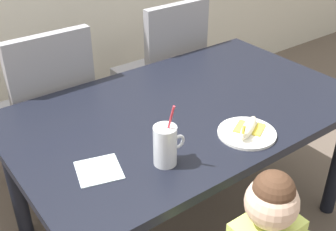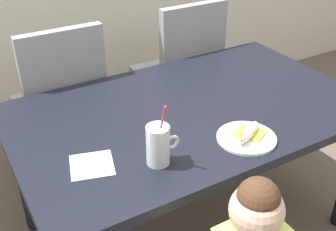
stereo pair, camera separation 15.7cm
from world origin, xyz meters
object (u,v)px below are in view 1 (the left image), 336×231
(peeled_banana, at_px, (249,128))
(paper_napkin, at_px, (99,170))
(snack_plate, at_px, (247,133))
(milk_cup, at_px, (165,147))
(dining_chair_left, at_px, (49,105))
(dining_chair_right, at_px, (165,67))
(dining_table, at_px, (185,123))

(peeled_banana, height_order, paper_napkin, peeled_banana)
(snack_plate, xyz_separation_m, peeled_banana, (0.00, -0.00, 0.03))
(milk_cup, relative_size, snack_plate, 1.08)
(milk_cup, bearing_deg, dining_chair_left, 94.76)
(dining_chair_right, bearing_deg, peeled_banana, 72.06)
(dining_chair_left, height_order, paper_napkin, dining_chair_left)
(paper_napkin, bearing_deg, milk_cup, -25.48)
(milk_cup, bearing_deg, peeled_banana, -7.08)
(dining_table, height_order, paper_napkin, paper_napkin)
(dining_chair_right, xyz_separation_m, milk_cup, (-0.69, -0.94, 0.23))
(dining_table, bearing_deg, dining_chair_right, 60.54)
(dining_table, xyz_separation_m, snack_plate, (0.06, -0.31, 0.09))
(dining_chair_left, bearing_deg, paper_napkin, 80.51)
(dining_chair_right, distance_m, paper_napkin, 1.24)
(dining_chair_left, xyz_separation_m, peeled_banana, (0.45, -0.97, 0.19))
(dining_chair_right, xyz_separation_m, paper_napkin, (-0.90, -0.84, 0.16))
(dining_table, height_order, peeled_banana, peeled_banana)
(paper_napkin, bearing_deg, peeled_banana, -14.22)
(dining_table, distance_m, dining_chair_left, 0.76)
(milk_cup, xyz_separation_m, peeled_banana, (0.37, -0.05, -0.04))
(peeled_banana, bearing_deg, paper_napkin, 165.78)
(dining_chair_left, height_order, dining_chair_right, same)
(dining_chair_left, distance_m, dining_chair_right, 0.77)
(dining_table, xyz_separation_m, dining_chair_left, (-0.39, 0.65, -0.07))
(milk_cup, relative_size, peeled_banana, 1.42)
(milk_cup, distance_m, snack_plate, 0.37)
(milk_cup, bearing_deg, dining_chair_right, 53.86)
(dining_chair_left, distance_m, snack_plate, 1.07)
(dining_chair_left, bearing_deg, snack_plate, 114.62)
(dining_chair_right, xyz_separation_m, snack_plate, (-0.32, -0.99, 0.17))
(snack_plate, distance_m, paper_napkin, 0.60)
(dining_table, height_order, dining_chair_left, dining_chair_left)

